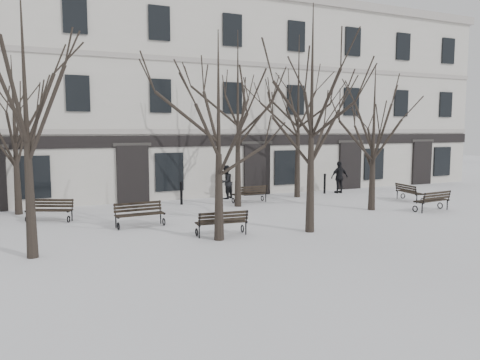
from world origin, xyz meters
TOP-DOWN VIEW (x-y plane):
  - ground at (0.00, 0.00)m, footprint 100.00×100.00m
  - building at (0.00, 12.96)m, footprint 40.40×10.20m
  - tree_0 at (-8.32, -1.08)m, footprint 5.34×5.34m
  - tree_1 at (-2.58, -1.32)m, footprint 4.82×4.82m
  - tree_2 at (0.89, -1.51)m, footprint 5.64×5.64m
  - tree_3 at (6.06, 1.23)m, footprint 4.58×4.58m
  - tree_4 at (-8.75, 6.80)m, footprint 4.79×4.79m
  - tree_5 at (0.85, 4.71)m, footprint 5.81×5.81m
  - tree_6 at (5.12, 6.21)m, footprint 6.10×6.10m
  - bench_0 at (-4.52, 1.98)m, footprint 1.89×0.78m
  - bench_1 at (-2.25, -0.78)m, footprint 1.84×0.80m
  - bench_2 at (8.36, -0.21)m, footprint 1.91×0.87m
  - bench_3 at (-7.58, 4.51)m, footprint 1.85×1.36m
  - bench_4 at (1.87, 5.45)m, footprint 1.81×0.72m
  - bench_5 at (9.64, 2.58)m, footprint 0.91×1.83m
  - bollard_a at (-1.46, 6.38)m, footprint 0.15×0.15m
  - bollard_b at (7.30, 6.74)m, footprint 0.15×0.15m
  - pedestrian_b at (1.29, 7.24)m, footprint 1.11×1.06m
  - pedestrian_c at (8.21, 6.57)m, footprint 1.12×0.51m

SIDE VIEW (x-z plane):
  - ground at x=0.00m, z-range 0.00..0.00m
  - pedestrian_b at x=1.29m, z-range -0.90..0.90m
  - pedestrian_c at x=8.21m, z-range -0.93..0.93m
  - bench_5 at x=9.64m, z-range 0.04..0.92m
  - bench_4 at x=1.87m, z-range 0.04..0.94m
  - bench_3 at x=-7.58m, z-range 0.04..0.94m
  - bench_1 at x=-2.25m, z-range 0.04..0.94m
  - bench_0 at x=-4.52m, z-range 0.04..0.97m
  - bench_2 at x=8.36m, z-range 0.04..0.98m
  - bollard_a at x=-1.46m, z-range 0.04..1.18m
  - bollard_b at x=7.30m, z-range 0.04..1.22m
  - tree_3 at x=6.06m, z-range 0.82..7.35m
  - tree_4 at x=-8.75m, z-range 0.85..7.70m
  - tree_1 at x=-2.58m, z-range 0.86..7.75m
  - tree_0 at x=-8.32m, z-range 0.95..8.58m
  - tree_2 at x=0.89m, z-range 1.01..9.06m
  - tree_5 at x=0.85m, z-range 1.04..9.34m
  - tree_6 at x=5.12m, z-range 1.09..9.81m
  - building at x=0.00m, z-range -0.18..11.22m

